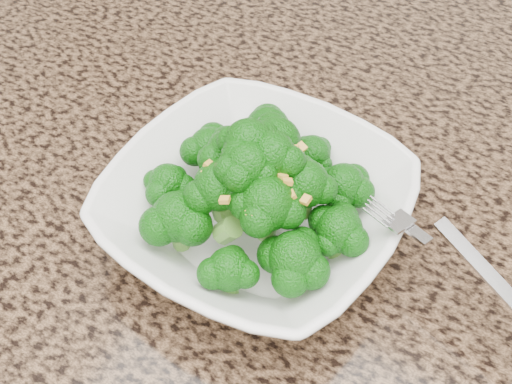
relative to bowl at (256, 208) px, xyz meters
The scene contains 5 objects.
granite_counter 0.05m from the bowl, 27.77° to the left, with size 1.64×1.04×0.03m, color brown.
bowl is the anchor object (origin of this frame).
broccoli_pile 0.07m from the bowl, ahead, with size 0.22×0.22×0.07m, color #0F5D0A, non-canonical shape.
garlic_topping 0.11m from the bowl, ahead, with size 0.13×0.13×0.01m, color gold, non-canonical shape.
fork 0.14m from the bowl, ahead, with size 0.17×0.03×0.01m, color silver, non-canonical shape.
Camera 1 is at (0.16, -0.01, 1.35)m, focal length 45.00 mm.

